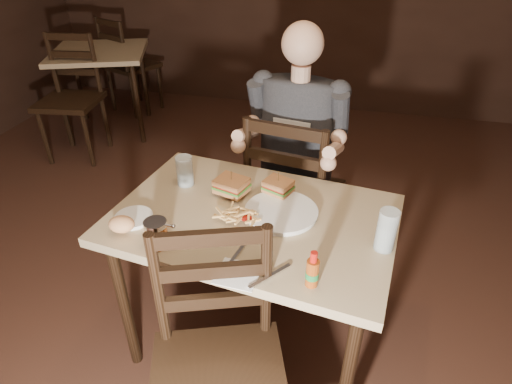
% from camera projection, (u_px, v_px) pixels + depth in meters
% --- Properties ---
extents(room_shell, '(7.00, 7.00, 7.00)m').
position_uv_depth(room_shell, '(243.00, 88.00, 1.11)').
color(room_shell, black).
rests_on(room_shell, ground).
extents(main_table, '(1.19, 0.88, 0.77)m').
position_uv_depth(main_table, '(253.00, 233.00, 1.76)').
color(main_table, tan).
rests_on(main_table, ground).
extents(bg_table, '(1.03, 1.03, 0.77)m').
position_uv_depth(bg_table, '(100.00, 60.00, 3.87)').
color(bg_table, tan).
rests_on(bg_table, ground).
extents(chair_far, '(0.54, 0.57, 1.00)m').
position_uv_depth(chair_far, '(294.00, 194.00, 2.33)').
color(chair_far, black).
rests_on(chair_far, ground).
extents(bg_chair_far, '(0.60, 0.62, 0.96)m').
position_uv_depth(bg_chair_far, '(132.00, 65.00, 4.43)').
color(bg_chair_far, black).
rests_on(bg_chair_far, ground).
extents(bg_chair_near, '(0.52, 0.56, 0.99)m').
position_uv_depth(bg_chair_near, '(69.00, 101.00, 3.52)').
color(bg_chair_near, black).
rests_on(bg_chair_near, ground).
extents(diner, '(0.57, 0.48, 0.88)m').
position_uv_depth(diner, '(296.00, 119.00, 2.05)').
color(diner, '#2E2E33').
rests_on(diner, chair_far).
extents(dinner_plate, '(0.32, 0.32, 0.02)m').
position_uv_depth(dinner_plate, '(281.00, 213.00, 1.71)').
color(dinner_plate, white).
rests_on(dinner_plate, main_table).
extents(sandwich_left, '(0.15, 0.14, 0.11)m').
position_uv_depth(sandwich_left, '(231.00, 181.00, 1.80)').
color(sandwich_left, '#BC7941').
rests_on(sandwich_left, dinner_plate).
extents(sandwich_right, '(0.14, 0.13, 0.10)m').
position_uv_depth(sandwich_right, '(278.00, 183.00, 1.79)').
color(sandwich_right, '#BC7941').
rests_on(sandwich_right, dinner_plate).
extents(fries_pile, '(0.24, 0.18, 0.04)m').
position_uv_depth(fries_pile, '(237.00, 214.00, 1.66)').
color(fries_pile, '#F3BD6C').
rests_on(fries_pile, dinner_plate).
extents(ketchup_dollop, '(0.05, 0.05, 0.01)m').
position_uv_depth(ketchup_dollop, '(247.00, 218.00, 1.65)').
color(ketchup_dollop, maroon).
rests_on(ketchup_dollop, dinner_plate).
extents(glass_left, '(0.08, 0.08, 0.14)m').
position_uv_depth(glass_left, '(185.00, 171.00, 1.87)').
color(glass_left, silver).
rests_on(glass_left, main_table).
extents(glass_right, '(0.08, 0.08, 0.16)m').
position_uv_depth(glass_right, '(387.00, 230.00, 1.50)').
color(glass_right, silver).
rests_on(glass_right, main_table).
extents(hot_sauce, '(0.05, 0.05, 0.14)m').
position_uv_depth(hot_sauce, '(313.00, 269.00, 1.35)').
color(hot_sauce, '#85380F').
rests_on(hot_sauce, main_table).
extents(salt_shaker, '(0.03, 0.03, 0.06)m').
position_uv_depth(salt_shaker, '(269.00, 255.00, 1.47)').
color(salt_shaker, white).
rests_on(salt_shaker, main_table).
extents(syrup_dispenser, '(0.09, 0.09, 0.11)m').
position_uv_depth(syrup_dispenser, '(157.00, 234.00, 1.52)').
color(syrup_dispenser, '#85380F').
rests_on(syrup_dispenser, main_table).
extents(napkin, '(0.15, 0.14, 0.00)m').
position_uv_depth(napkin, '(238.00, 274.00, 1.42)').
color(napkin, white).
rests_on(napkin, main_table).
extents(knife, '(0.05, 0.20, 0.00)m').
position_uv_depth(knife, '(235.00, 257.00, 1.49)').
color(knife, silver).
rests_on(knife, napkin).
extents(fork, '(0.12, 0.15, 0.01)m').
position_uv_depth(fork, '(270.00, 276.00, 1.41)').
color(fork, silver).
rests_on(fork, napkin).
extents(side_plate, '(0.16, 0.16, 0.01)m').
position_uv_depth(side_plate, '(134.00, 218.00, 1.68)').
color(side_plate, white).
rests_on(side_plate, main_table).
extents(bread_roll, '(0.11, 0.09, 0.06)m').
position_uv_depth(bread_roll, '(122.00, 224.00, 1.59)').
color(bread_roll, tan).
rests_on(bread_roll, side_plate).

